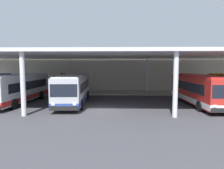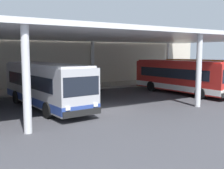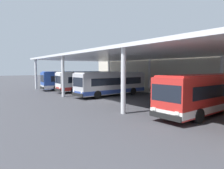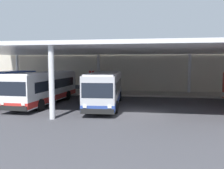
% 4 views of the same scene
% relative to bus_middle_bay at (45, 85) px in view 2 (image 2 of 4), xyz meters
% --- Properties ---
extents(ground_plane, '(200.00, 200.00, 0.00)m').
position_rel_bus_middle_bay_xyz_m(ground_plane, '(3.30, -3.19, -1.66)').
color(ground_plane, '#3D3D42').
extents(platform_kerb, '(42.00, 4.50, 0.18)m').
position_rel_bus_middle_bay_xyz_m(platform_kerb, '(3.30, 8.56, -1.57)').
color(platform_kerb, '#A39E93').
rests_on(platform_kerb, ground).
extents(station_building_facade, '(48.00, 1.60, 6.65)m').
position_rel_bus_middle_bay_xyz_m(station_building_facade, '(3.30, 11.81, 1.67)').
color(station_building_facade, beige).
rests_on(station_building_facade, ground).
extents(canopy_shelter, '(40.00, 17.00, 5.55)m').
position_rel_bus_middle_bay_xyz_m(canopy_shelter, '(3.30, 2.31, 3.66)').
color(canopy_shelter, silver).
rests_on(canopy_shelter, ground).
extents(bus_middle_bay, '(3.19, 10.67, 3.17)m').
position_rel_bus_middle_bay_xyz_m(bus_middle_bay, '(0.00, 0.00, 0.00)').
color(bus_middle_bay, '#B7B7BC').
rests_on(bus_middle_bay, ground).
extents(bus_far_bay, '(2.99, 10.62, 3.17)m').
position_rel_bus_middle_bay_xyz_m(bus_far_bay, '(13.37, -0.33, 0.00)').
color(bus_far_bay, red).
rests_on(bus_far_bay, ground).
extents(bus_departing, '(2.98, 10.61, 3.17)m').
position_rel_bus_middle_bay_xyz_m(bus_departing, '(18.32, 0.62, 0.00)').
color(bus_departing, orange).
rests_on(bus_departing, ground).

